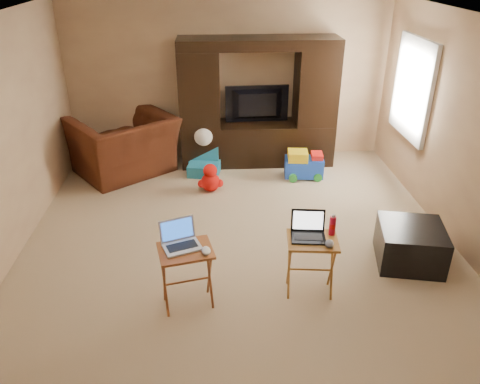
{
  "coord_description": "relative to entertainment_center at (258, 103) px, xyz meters",
  "views": [
    {
      "loc": [
        -0.28,
        -4.57,
        3.06
      ],
      "look_at": [
        0.0,
        -0.2,
        0.8
      ],
      "focal_mm": 35.0,
      "sensor_mm": 36.0,
      "label": 1
    }
  ],
  "objects": [
    {
      "name": "floor",
      "position": [
        -0.44,
        -2.42,
        -0.98
      ],
      "size": [
        5.5,
        5.5,
        0.0
      ],
      "primitive_type": "plane",
      "color": "#C7B28A",
      "rests_on": "ground"
    },
    {
      "name": "ceiling",
      "position": [
        -0.44,
        -2.42,
        1.52
      ],
      "size": [
        5.5,
        5.5,
        0.0
      ],
      "primitive_type": "plane",
      "rotation": [
        3.14,
        0.0,
        0.0
      ],
      "color": "silver",
      "rests_on": "ground"
    },
    {
      "name": "wall_back",
      "position": [
        -0.44,
        0.33,
        0.27
      ],
      "size": [
        5.0,
        0.0,
        5.0
      ],
      "primitive_type": "plane",
      "rotation": [
        1.57,
        0.0,
        0.0
      ],
      "color": "tan",
      "rests_on": "ground"
    },
    {
      "name": "wall_front",
      "position": [
        -0.44,
        -5.17,
        0.27
      ],
      "size": [
        5.0,
        0.0,
        5.0
      ],
      "primitive_type": "plane",
      "rotation": [
        -1.57,
        0.0,
        0.0
      ],
      "color": "tan",
      "rests_on": "ground"
    },
    {
      "name": "wall_right",
      "position": [
        2.06,
        -2.42,
        0.27
      ],
      "size": [
        0.0,
        5.5,
        5.5
      ],
      "primitive_type": "plane",
      "rotation": [
        1.57,
        0.0,
        -1.57
      ],
      "color": "tan",
      "rests_on": "ground"
    },
    {
      "name": "window_pane",
      "position": [
        2.04,
        -0.87,
        0.42
      ],
      "size": [
        0.0,
        1.2,
        1.2
      ],
      "primitive_type": "plane",
      "rotation": [
        1.57,
        0.0,
        -1.57
      ],
      "color": "white",
      "rests_on": "ground"
    },
    {
      "name": "window_frame",
      "position": [
        2.02,
        -0.87,
        0.42
      ],
      "size": [
        0.06,
        1.14,
        1.34
      ],
      "primitive_type": "cube",
      "color": "white",
      "rests_on": "ground"
    },
    {
      "name": "entertainment_center",
      "position": [
        0.0,
        0.0,
        0.0
      ],
      "size": [
        2.39,
        0.61,
        1.95
      ],
      "primitive_type": "cube",
      "rotation": [
        0.0,
        0.0,
        -0.01
      ],
      "color": "black",
      "rests_on": "floor"
    },
    {
      "name": "television",
      "position": [
        0.0,
        0.02,
        -0.04
      ],
      "size": [
        1.0,
        0.17,
        0.57
      ],
      "primitive_type": "imported",
      "rotation": [
        0.0,
        0.0,
        3.18
      ],
      "color": "black",
      "rests_on": "entertainment_center"
    },
    {
      "name": "recliner",
      "position": [
        -2.04,
        -0.3,
        -0.53
      ],
      "size": [
        1.81,
        1.78,
        0.89
      ],
      "primitive_type": "imported",
      "rotation": [
        0.0,
        0.0,
        3.79
      ],
      "color": "#491A0F",
      "rests_on": "floor"
    },
    {
      "name": "child_rocker",
      "position": [
        -0.85,
        -0.4,
        -0.67
      ],
      "size": [
        0.55,
        0.6,
        0.62
      ],
      "primitive_type": null,
      "rotation": [
        0.0,
        0.0,
        -0.17
      ],
      "color": "#19698C",
      "rests_on": "floor"
    },
    {
      "name": "plush_toy",
      "position": [
        -0.76,
        -1.0,
        -0.77
      ],
      "size": [
        0.38,
        0.31,
        0.42
      ],
      "primitive_type": null,
      "color": "red",
      "rests_on": "floor"
    },
    {
      "name": "push_toy",
      "position": [
        0.65,
        -0.64,
        -0.76
      ],
      "size": [
        0.62,
        0.47,
        0.44
      ],
      "primitive_type": null,
      "rotation": [
        0.0,
        0.0,
        -0.1
      ],
      "color": "blue",
      "rests_on": "floor"
    },
    {
      "name": "ottoman",
      "position": [
        1.4,
        -2.86,
        -0.76
      ],
      "size": [
        0.8,
        0.8,
        0.43
      ],
      "primitive_type": "cube",
      "rotation": [
        0.0,
        0.0,
        -0.21
      ],
      "color": "black",
      "rests_on": "floor"
    },
    {
      "name": "tray_table_left",
      "position": [
        -0.99,
        -3.42,
        -0.66
      ],
      "size": [
        0.56,
        0.49,
        0.64
      ],
      "primitive_type": "cube",
      "rotation": [
        0.0,
        0.0,
        0.21
      ],
      "color": "brown",
      "rests_on": "floor"
    },
    {
      "name": "tray_table_right",
      "position": [
        0.21,
        -3.3,
        -0.66
      ],
      "size": [
        0.52,
        0.43,
        0.62
      ],
      "primitive_type": "cube",
      "rotation": [
        0.0,
        0.0,
        -0.1
      ],
      "color": "#915D23",
      "rests_on": "floor"
    },
    {
      "name": "laptop_left",
      "position": [
        -1.02,
        -3.39,
        -0.22
      ],
      "size": [
        0.41,
        0.37,
        0.24
      ],
      "primitive_type": "cube",
      "rotation": [
        0.0,
        0.0,
        0.36
      ],
      "color": "silver",
      "rests_on": "tray_table_left"
    },
    {
      "name": "laptop_right",
      "position": [
        0.17,
        -3.28,
        -0.23
      ],
      "size": [
        0.36,
        0.31,
        0.24
      ],
      "primitive_type": "cube",
      "rotation": [
        0.0,
        0.0,
        -0.12
      ],
      "color": "black",
      "rests_on": "tray_table_right"
    },
    {
      "name": "mouse_left",
      "position": [
        -0.8,
        -3.49,
        -0.31
      ],
      "size": [
        0.1,
        0.14,
        0.05
      ],
      "primitive_type": "ellipsoid",
      "rotation": [
        0.0,
        0.0,
        0.13
      ],
      "color": "white",
      "rests_on": "tray_table_left"
    },
    {
      "name": "mouse_right",
      "position": [
        0.34,
        -3.42,
        -0.33
      ],
      "size": [
        0.12,
        0.15,
        0.05
      ],
      "primitive_type": "ellipsoid",
      "rotation": [
        0.0,
        0.0,
        -0.34
      ],
      "color": "#44444A",
      "rests_on": "tray_table_right"
    },
    {
      "name": "water_bottle",
      "position": [
        0.41,
        -3.22,
        -0.26
      ],
      "size": [
        0.06,
        0.06,
        0.19
      ],
      "primitive_type": "cylinder",
      "color": "red",
      "rests_on": "tray_table_right"
    }
  ]
}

